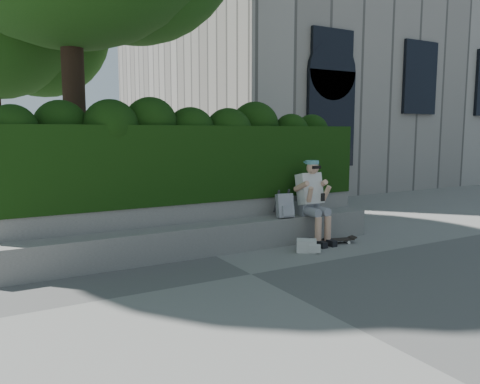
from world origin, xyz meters
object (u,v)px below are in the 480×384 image
person (312,198)px  skateboard (333,240)px  backpack_plaid (285,206)px  backpack_ground (306,246)px

person → skateboard: person is taller
person → backpack_plaid: person is taller
backpack_plaid → person: bearing=3.5°
skateboard → backpack_ground: (-0.72, -0.21, 0.04)m
person → backpack_ground: person is taller
person → backpack_ground: bearing=-133.7°
skateboard → backpack_plaid: backpack_plaid is taller
backpack_plaid → backpack_ground: bearing=-76.8°
skateboard → backpack_ground: size_ratio=2.41×
person → backpack_ground: size_ratio=4.56×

